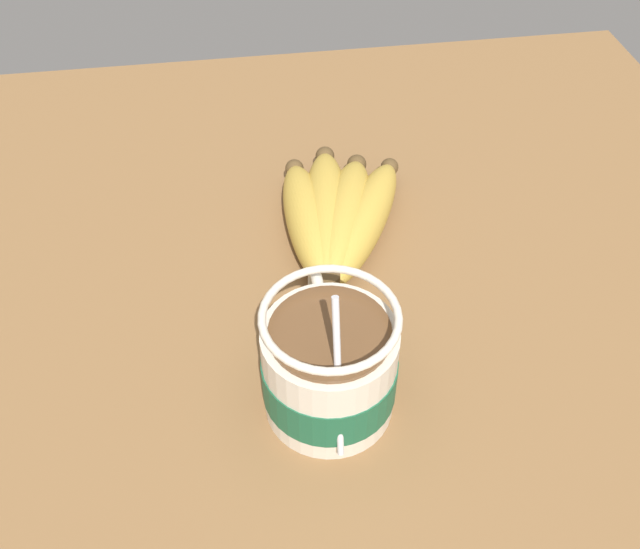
{
  "coord_description": "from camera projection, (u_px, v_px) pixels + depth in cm",
  "views": [
    {
      "loc": [
        -38.66,
        4.75,
        50.96
      ],
      "look_at": [
        3.04,
        -1.49,
        8.45
      ],
      "focal_mm": 40.0,
      "sensor_mm": 36.0,
      "label": 1
    }
  ],
  "objects": [
    {
      "name": "banana_bunch",
      "position": [
        336.0,
        218.0,
        0.69
      ],
      "size": [
        21.77,
        13.91,
        4.54
      ],
      "color": "#4C381E",
      "rests_on": "table"
    },
    {
      "name": "coffee_mug",
      "position": [
        329.0,
        367.0,
        0.53
      ],
      "size": [
        14.61,
        10.23,
        14.27
      ],
      "color": "beige",
      "rests_on": "table"
    },
    {
      "name": "table",
      "position": [
        308.0,
        353.0,
        0.62
      ],
      "size": [
        99.56,
        99.56,
        3.8
      ],
      "color": "brown",
      "rests_on": "ground"
    }
  ]
}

